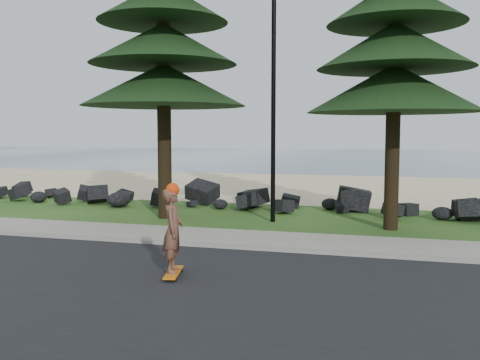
{
  "coord_description": "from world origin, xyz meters",
  "views": [
    {
      "loc": [
        3.45,
        -12.76,
        2.71
      ],
      "look_at": [
        -0.15,
        0.0,
        1.55
      ],
      "focal_mm": 40.0,
      "sensor_mm": 36.0,
      "label": 1
    }
  ],
  "objects": [
    {
      "name": "skateboarder",
      "position": [
        -0.45,
        -3.58,
        0.9
      ],
      "size": [
        0.5,
        0.98,
        1.78
      ],
      "rotation": [
        0.0,
        0.0,
        1.79
      ],
      "color": "orange",
      "rests_on": "ground"
    },
    {
      "name": "seawall_boulders",
      "position": [
        0.0,
        5.6,
        0.0
      ],
      "size": [
        60.0,
        2.4,
        1.1
      ],
      "primitive_type": null,
      "color": "black",
      "rests_on": "ground"
    },
    {
      "name": "lamp_post",
      "position": [
        0.0,
        3.2,
        4.13
      ],
      "size": [
        0.25,
        0.14,
        8.14
      ],
      "color": "black",
      "rests_on": "ground"
    },
    {
      "name": "kerb",
      "position": [
        0.0,
        -0.9,
        0.05
      ],
      "size": [
        160.0,
        0.2,
        0.1
      ],
      "primitive_type": "cube",
      "color": "gray",
      "rests_on": "ground"
    },
    {
      "name": "ocean",
      "position": [
        0.0,
        51.0,
        0.0
      ],
      "size": [
        160.0,
        58.0,
        0.01
      ],
      "primitive_type": "cube",
      "color": "#39566D",
      "rests_on": "ground"
    },
    {
      "name": "ground",
      "position": [
        0.0,
        0.0,
        0.0
      ],
      "size": [
        160.0,
        160.0,
        0.0
      ],
      "primitive_type": "plane",
      "color": "#244E18",
      "rests_on": "ground"
    },
    {
      "name": "road",
      "position": [
        0.0,
        -4.5,
        0.01
      ],
      "size": [
        160.0,
        7.0,
        0.02
      ],
      "primitive_type": "cube",
      "color": "black",
      "rests_on": "ground"
    },
    {
      "name": "beach_sand",
      "position": [
        0.0,
        14.5,
        0.01
      ],
      "size": [
        160.0,
        15.0,
        0.01
      ],
      "primitive_type": "cube",
      "color": "beige",
      "rests_on": "ground"
    },
    {
      "name": "sidewalk",
      "position": [
        0.0,
        0.2,
        0.04
      ],
      "size": [
        160.0,
        2.0,
        0.08
      ],
      "primitive_type": "cube",
      "color": "#9D9683",
      "rests_on": "ground"
    }
  ]
}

